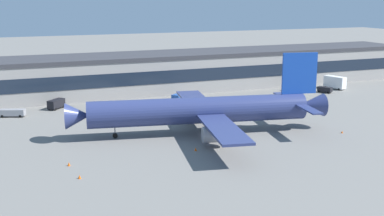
{
  "coord_description": "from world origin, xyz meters",
  "views": [
    {
      "loc": [
        -43.42,
        -93.68,
        29.71
      ],
      "look_at": [
        -3.13,
        6.51,
        5.0
      ],
      "focal_mm": 45.56,
      "sensor_mm": 36.0,
      "label": 1
    }
  ],
  "objects": [
    {
      "name": "catering_truck",
      "position": [
        59.42,
        35.8,
        2.29
      ],
      "size": [
        4.7,
        7.65,
        4.15
      ],
      "color": "white",
      "rests_on": "ground_plane"
    },
    {
      "name": "pushback_tractor",
      "position": [
        5.72,
        38.35,
        1.05
      ],
      "size": [
        5.4,
        4.95,
        1.75
      ],
      "color": "#2651A5",
      "rests_on": "ground_plane"
    },
    {
      "name": "terminal_building",
      "position": [
        0.0,
        54.5,
        6.07
      ],
      "size": [
        191.21,
        20.28,
        12.11
      ],
      "color": "#9E9993",
      "rests_on": "ground_plane"
    },
    {
      "name": "crew_van",
      "position": [
        -29.45,
        39.77,
        1.46
      ],
      "size": [
        5.16,
        5.3,
        2.55
      ],
      "color": "black",
      "rests_on": "ground_plane"
    },
    {
      "name": "ground_plane",
      "position": [
        0.0,
        0.0,
        0.0
      ],
      "size": [
        600.0,
        600.0,
        0.0
      ],
      "primitive_type": "plane",
      "color": "slate"
    },
    {
      "name": "traffic_cone_1",
      "position": [
        -8.45,
        -8.64,
        0.33
      ],
      "size": [
        0.52,
        0.52,
        0.65
      ],
      "primitive_type": "cone",
      "color": "#F2590C",
      "rests_on": "ground_plane"
    },
    {
      "name": "belt_loader",
      "position": [
        -40.9,
        34.42,
        1.15
      ],
      "size": [
        6.69,
        4.12,
        1.95
      ],
      "color": "gray",
      "rests_on": "ground_plane"
    },
    {
      "name": "follow_me_car",
      "position": [
        52.37,
        31.31,
        1.09
      ],
      "size": [
        3.79,
        4.77,
        1.85
      ],
      "color": "black",
      "rests_on": "ground_plane"
    },
    {
      "name": "traffic_cone_3",
      "position": [
        26.76,
        -9.07,
        0.29
      ],
      "size": [
        0.46,
        0.46,
        0.57
      ],
      "primitive_type": "cone",
      "color": "#F2590C",
      "rests_on": "ground_plane"
    },
    {
      "name": "airliner",
      "position": [
        -2.25,
        2.34,
        5.28
      ],
      "size": [
        58.01,
        49.65,
        17.54
      ],
      "color": "navy",
      "rests_on": "ground_plane"
    },
    {
      "name": "stair_truck",
      "position": [
        46.77,
        37.67,
        1.98
      ],
      "size": [
        6.46,
        4.34,
        3.55
      ],
      "color": "white",
      "rests_on": "ground_plane"
    },
    {
      "name": "traffic_cone_0",
      "position": [
        -32.25,
        -15.41,
        0.34
      ],
      "size": [
        0.54,
        0.54,
        0.67
      ],
      "primitive_type": "cone",
      "color": "#F2590C",
      "rests_on": "ground_plane"
    },
    {
      "name": "traffic_cone_2",
      "position": [
        -32.99,
        -8.31,
        0.34
      ],
      "size": [
        0.55,
        0.55,
        0.68
      ],
      "primitive_type": "cone",
      "color": "#F2590C",
      "rests_on": "ground_plane"
    }
  ]
}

